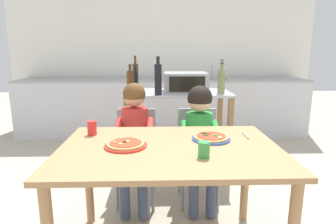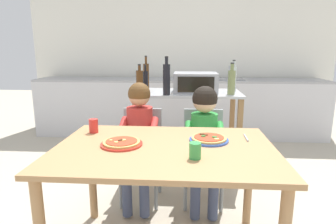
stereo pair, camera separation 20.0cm
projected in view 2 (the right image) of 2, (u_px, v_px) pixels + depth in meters
name	position (u px, v px, depth m)	size (l,w,h in m)	color
ground_plane	(174.00, 174.00, 3.12)	(12.48, 12.48, 0.00)	#B7AD99
back_wall_tiled	(180.00, 49.00, 4.71)	(4.94, 0.12, 2.70)	white
kitchen_counter	(179.00, 107.00, 4.50)	(4.44, 0.60, 1.09)	silver
kitchen_island_cart	(187.00, 120.00, 3.04)	(1.10, 0.57, 0.90)	#B7BABF
toaster_oven	(195.00, 82.00, 2.94)	(0.44, 0.36, 0.20)	#999BA0
bottle_tall_green_wine	(231.00, 81.00, 2.78)	(0.07, 0.07, 0.31)	olive
bottle_clear_vinegar	(167.00, 79.00, 2.74)	(0.07, 0.07, 0.37)	black
bottle_squat_spirits	(140.00, 82.00, 2.83)	(0.07, 0.07, 0.29)	#4C2D14
bottle_brown_beer	(233.00, 78.00, 3.00)	(0.06, 0.06, 0.33)	#ADB7B2
bottle_dark_olive_oil	(146.00, 81.00, 2.94)	(0.05, 0.05, 0.28)	black
bottle_slim_sauce	(146.00, 77.00, 3.03)	(0.06, 0.06, 0.37)	#4C2D14
dining_table	(165.00, 162.00, 1.76)	(1.34, 0.92, 0.76)	#AD7F51
dining_chair_left	(142.00, 148.00, 2.54)	(0.36, 0.36, 0.81)	gray
dining_chair_right	(203.00, 149.00, 2.50)	(0.36, 0.36, 0.81)	gray
child_in_red_shirt	(139.00, 130.00, 2.38)	(0.32, 0.42, 1.05)	#424C6B
child_in_green_shirt	(204.00, 131.00, 2.35)	(0.32, 0.42, 1.03)	#424C6B
pizza_plate_red_rimmed	(122.00, 143.00, 1.76)	(0.26, 0.26, 0.03)	red
pizza_plate_blue_rimmed	(209.00, 139.00, 1.84)	(0.25, 0.25, 0.03)	#3356B7
drinking_cup_green	(195.00, 151.00, 1.54)	(0.07, 0.07, 0.09)	green
drinking_cup_red	(94.00, 126.00, 2.02)	(0.06, 0.06, 0.10)	red
serving_spoon	(246.00, 138.00, 1.89)	(0.01, 0.01, 0.14)	#B7BABF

